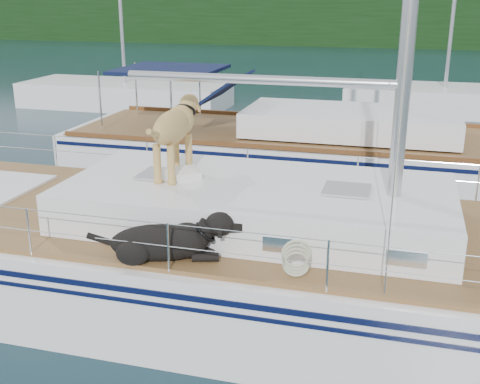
% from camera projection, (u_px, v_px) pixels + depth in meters
% --- Properties ---
extents(ground, '(120.00, 120.00, 0.00)m').
position_uv_depth(ground, '(204.00, 295.00, 8.91)').
color(ground, black).
rests_on(ground, ground).
extents(tree_line, '(90.00, 3.00, 6.00)m').
position_uv_depth(tree_line, '(381.00, 9.00, 49.12)').
color(tree_line, black).
rests_on(tree_line, ground).
extents(shore_bank, '(92.00, 1.00, 1.20)m').
position_uv_depth(shore_bank, '(379.00, 38.00, 50.97)').
color(shore_bank, '#595147').
rests_on(shore_bank, ground).
extents(main_sailboat, '(12.00, 3.85, 14.01)m').
position_uv_depth(main_sailboat, '(209.00, 254.00, 8.67)').
color(main_sailboat, white).
rests_on(main_sailboat, ground).
extents(neighbor_sailboat, '(11.00, 3.50, 13.30)m').
position_uv_depth(neighbor_sailboat, '(302.00, 153.00, 14.34)').
color(neighbor_sailboat, white).
rests_on(neighbor_sailboat, ground).
extents(bg_boat_west, '(8.00, 3.00, 11.65)m').
position_uv_depth(bg_boat_west, '(126.00, 95.00, 23.61)').
color(bg_boat_west, white).
rests_on(bg_boat_west, ground).
extents(bg_boat_center, '(7.20, 3.00, 11.65)m').
position_uv_depth(bg_boat_center, '(444.00, 101.00, 22.39)').
color(bg_boat_center, white).
rests_on(bg_boat_center, ground).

